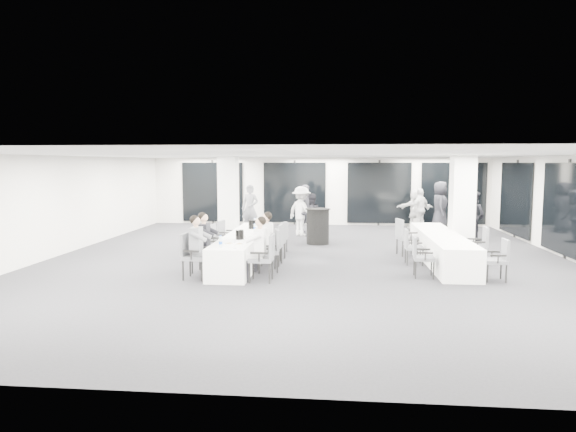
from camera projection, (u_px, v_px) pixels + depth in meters
name	position (u px, v px, depth m)	size (l,w,h in m)	color
room	(341.00, 206.00, 14.53)	(14.04, 16.04, 2.84)	black
column_left	(228.00, 199.00, 16.94)	(0.60, 0.60, 2.80)	white
column_right	(462.00, 207.00, 14.10)	(0.60, 0.60, 2.80)	white
banquet_table_main	(244.00, 248.00, 13.40)	(0.90, 5.00, 0.75)	white
banquet_table_side	(441.00, 248.00, 13.44)	(0.90, 5.00, 0.75)	white
cocktail_table	(318.00, 226.00, 16.43)	(0.82, 0.82, 1.14)	black
chair_main_left_near	(192.00, 253.00, 11.51)	(0.56, 0.62, 1.03)	#4B4D52
chair_main_left_second	(200.00, 250.00, 12.19)	(0.55, 0.59, 0.94)	#4B4D52
chair_main_left_mid	(210.00, 243.00, 13.17)	(0.59, 0.62, 0.96)	#4B4D52
chair_main_left_fourth	(217.00, 239.00, 13.94)	(0.51, 0.56, 0.93)	#4B4D52
chair_main_left_far	(226.00, 234.00, 14.95)	(0.55, 0.58, 0.92)	#4B4D52
chair_main_right_near	(265.00, 255.00, 11.24)	(0.53, 0.60, 1.04)	#4B4D52
chair_main_right_second	(271.00, 248.00, 12.28)	(0.62, 0.65, 1.01)	#4B4D52
chair_main_right_mid	(275.00, 242.00, 13.05)	(0.55, 0.61, 1.03)	#4B4D52
chair_main_right_fourth	(278.00, 238.00, 13.74)	(0.59, 0.63, 1.02)	#4B4D52
chair_main_right_far	(282.00, 236.00, 14.83)	(0.47, 0.51, 0.87)	#4B4D52
chair_side_left_near	(420.00, 254.00, 11.66)	(0.49, 0.55, 0.93)	#4B4D52
chair_side_left_mid	(411.00, 244.00, 13.14)	(0.46, 0.52, 0.91)	#4B4D52
chair_side_left_far	(404.00, 235.00, 14.41)	(0.63, 0.66, 1.03)	#4B4D52
chair_side_right_near	(499.00, 257.00, 11.30)	(0.48, 0.54, 0.93)	#4B4D52
chair_side_right_mid	(479.00, 244.00, 12.88)	(0.54, 0.60, 1.00)	#4B4D52
chair_side_right_far	(464.00, 236.00, 14.43)	(0.56, 0.60, 0.97)	#4B4D52
seated_guest_a	(199.00, 243.00, 11.46)	(0.50, 0.38, 1.44)	slate
seated_guest_b	(207.00, 239.00, 12.13)	(0.50, 0.38, 1.44)	black
seated_guest_c	(257.00, 245.00, 11.23)	(0.50, 0.38, 1.44)	silver
seated_guest_d	(264.00, 238.00, 12.25)	(0.50, 0.38, 1.44)	silver
standing_guest_a	(306.00, 205.00, 19.22)	(0.73, 0.59, 2.01)	black
standing_guest_b	(311.00, 212.00, 18.08)	(0.83, 0.51, 1.72)	black
standing_guest_c	(301.00, 208.00, 18.28)	(1.29, 0.65, 1.99)	silver
standing_guest_d	(420.00, 207.00, 19.66)	(1.08, 0.61, 1.84)	silver
standing_guest_e	(440.00, 203.00, 19.44)	(1.03, 0.63, 2.14)	black
standing_guest_f	(415.00, 206.00, 20.32)	(1.62, 0.62, 1.77)	silver
standing_guest_g	(250.00, 205.00, 19.12)	(0.74, 0.59, 2.02)	slate
standing_guest_h	(473.00, 212.00, 17.13)	(0.91, 0.55, 1.89)	black
ice_bucket_near	(240.00, 235.00, 12.43)	(0.20, 0.20, 0.23)	black
ice_bucket_far	(252.00, 224.00, 14.42)	(0.21, 0.21, 0.24)	black
water_bottle_a	(221.00, 242.00, 11.27)	(0.08, 0.08, 0.25)	silver
water_bottle_b	(255.00, 227.00, 13.96)	(0.06, 0.06, 0.20)	silver
water_bottle_c	(255.00, 222.00, 15.17)	(0.07, 0.07, 0.21)	silver
plate_a	(229.00, 243.00, 11.76)	(0.21, 0.21, 0.03)	white
plate_b	(239.00, 244.00, 11.68)	(0.18, 0.18, 0.03)	white
plate_c	(243.00, 237.00, 12.76)	(0.18, 0.18, 0.03)	white
wine_glass	(235.00, 242.00, 11.10)	(0.08, 0.08, 0.20)	silver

